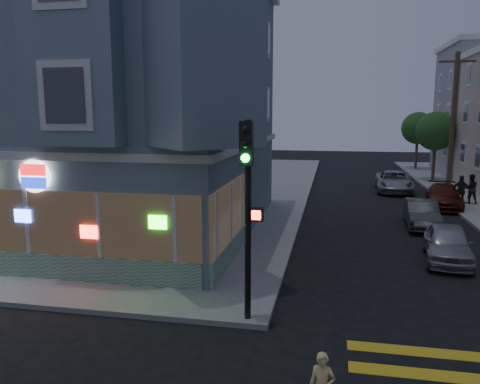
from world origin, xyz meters
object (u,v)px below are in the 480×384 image
(parked_car_d, at_px, (394,182))
(street_tree_far, at_px, (418,128))
(utility_pole, at_px, (453,121))
(pedestrian_a, at_px, (471,189))
(pedestrian_b, at_px, (461,191))
(street_tree_near, at_px, (436,131))
(traffic_signal, at_px, (248,188))
(parked_car_c, at_px, (444,196))
(parked_car_b, at_px, (421,214))
(parked_car_a, at_px, (448,243))

(parked_car_d, bearing_deg, street_tree_far, 77.53)
(utility_pole, distance_m, pedestrian_a, 5.52)
(parked_car_d, bearing_deg, pedestrian_b, -60.05)
(street_tree_near, xyz_separation_m, street_tree_far, (0.00, 8.00, 0.00))
(street_tree_near, relative_size, traffic_signal, 1.07)
(utility_pole, distance_m, street_tree_near, 6.06)
(parked_car_c, distance_m, traffic_signal, 19.09)
(parked_car_d, bearing_deg, traffic_signal, -103.11)
(street_tree_near, bearing_deg, parked_car_b, -102.67)
(street_tree_far, xyz_separation_m, pedestrian_a, (0.10, -18.00, -2.93))
(parked_car_a, bearing_deg, pedestrian_a, 79.16)
(pedestrian_b, height_order, parked_car_c, pedestrian_b)
(parked_car_b, bearing_deg, utility_pole, 74.23)
(pedestrian_a, relative_size, parked_car_d, 0.34)
(pedestrian_b, height_order, parked_car_b, pedestrian_b)
(parked_car_c, bearing_deg, parked_car_b, -104.54)
(pedestrian_b, xyz_separation_m, parked_car_d, (-2.90, 5.54, -0.32))
(street_tree_near, distance_m, pedestrian_b, 11.55)
(pedestrian_a, height_order, parked_car_c, pedestrian_a)
(pedestrian_b, distance_m, parked_car_c, 0.95)
(traffic_signal, bearing_deg, parked_car_a, 44.49)
(utility_pole, xyz_separation_m, street_tree_near, (0.20, 6.00, -0.86))
(street_tree_near, relative_size, parked_car_b, 1.36)
(street_tree_far, distance_m, pedestrian_a, 18.24)
(pedestrian_b, relative_size, parked_car_d, 0.35)
(parked_car_a, bearing_deg, street_tree_far, 90.38)
(parked_car_c, xyz_separation_m, parked_car_d, (-2.10, 5.20, 0.05))
(parked_car_d, bearing_deg, parked_car_c, -65.67)
(pedestrian_b, distance_m, parked_car_b, 5.67)
(pedestrian_a, height_order, parked_car_d, pedestrian_a)
(parked_car_a, distance_m, parked_car_c, 10.61)
(pedestrian_b, xyz_separation_m, parked_car_b, (-2.90, -4.86, -0.39))
(parked_car_a, xyz_separation_m, parked_car_c, (2.10, 10.40, -0.01))
(utility_pole, height_order, parked_car_d, utility_pole)
(street_tree_near, height_order, parked_car_a, street_tree_near)
(parked_car_a, relative_size, parked_car_d, 0.76)
(pedestrian_a, distance_m, traffic_signal, 20.49)
(utility_pole, relative_size, parked_car_b, 2.31)
(pedestrian_b, bearing_deg, parked_car_c, -15.41)
(pedestrian_b, height_order, traffic_signal, traffic_signal)
(street_tree_near, bearing_deg, parked_car_d, -122.65)
(street_tree_far, height_order, pedestrian_a, street_tree_far)
(parked_car_c, relative_size, traffic_signal, 0.90)
(pedestrian_a, bearing_deg, street_tree_near, -89.92)
(pedestrian_a, bearing_deg, parked_car_b, 57.97)
(pedestrian_b, bearing_deg, street_tree_far, -84.40)
(street_tree_near, relative_size, pedestrian_b, 3.02)
(traffic_signal, bearing_deg, pedestrian_a, 58.55)
(traffic_signal, bearing_deg, pedestrian_b, 58.97)
(utility_pole, relative_size, street_tree_far, 1.70)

